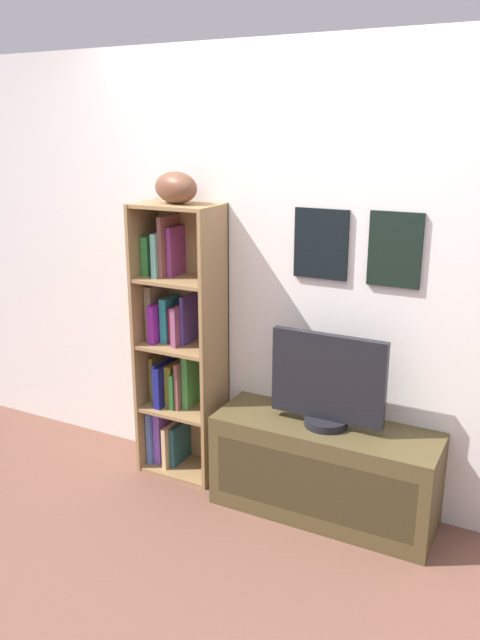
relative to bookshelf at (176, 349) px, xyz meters
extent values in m
cube|color=brown|center=(0.73, -0.99, -0.75)|extent=(5.20, 5.20, 0.04)
cube|color=silver|center=(0.73, 0.14, 0.45)|extent=(4.80, 0.06, 2.37)
cube|color=black|center=(0.81, 0.10, 0.65)|extent=(0.28, 0.02, 0.35)
cube|color=tan|center=(0.81, 0.10, 0.65)|extent=(0.23, 0.01, 0.30)
cube|color=black|center=(1.18, 0.10, 0.66)|extent=(0.25, 0.02, 0.36)
cube|color=tan|center=(1.18, 0.10, 0.66)|extent=(0.20, 0.01, 0.31)
cube|color=olive|center=(-0.17, -0.03, 0.05)|extent=(0.02, 0.30, 1.56)
cube|color=olive|center=(0.27, -0.03, 0.05)|extent=(0.02, 0.30, 1.56)
cube|color=olive|center=(0.05, 0.11, 0.05)|extent=(0.46, 0.01, 1.56)
cube|color=olive|center=(0.05, -0.03, -0.72)|extent=(0.42, 0.29, 0.02)
cube|color=olive|center=(0.05, -0.03, -0.34)|extent=(0.42, 0.29, 0.02)
cube|color=olive|center=(0.05, -0.03, 0.04)|extent=(0.42, 0.29, 0.02)
cube|color=olive|center=(0.05, -0.03, 0.42)|extent=(0.42, 0.29, 0.02)
cube|color=olive|center=(0.05, -0.03, 0.82)|extent=(0.42, 0.29, 0.02)
cube|color=#5476C3|center=(-0.14, -0.01, -0.55)|extent=(0.03, 0.22, 0.32)
cube|color=#8352C5|center=(-0.10, 0.01, -0.56)|extent=(0.04, 0.20, 0.31)
cube|color=#4E552C|center=(-0.06, 0.02, -0.61)|extent=(0.02, 0.16, 0.20)
cube|color=tan|center=(-0.03, -0.01, -0.59)|extent=(0.03, 0.23, 0.25)
cube|color=#22515D|center=(0.00, 0.01, -0.59)|extent=(0.03, 0.19, 0.24)
cube|color=olive|center=(-0.14, 0.02, -0.20)|extent=(0.03, 0.16, 0.27)
cube|color=#444DBC|center=(-0.12, 0.01, -0.22)|extent=(0.02, 0.18, 0.24)
cube|color=slate|center=(-0.09, 0.00, -0.23)|extent=(0.02, 0.21, 0.22)
cube|color=navy|center=(-0.06, -0.02, -0.21)|extent=(0.04, 0.24, 0.24)
cube|color=olive|center=(-0.01, 0.01, -0.21)|extent=(0.04, 0.19, 0.24)
cube|color=#205725|center=(0.02, 0.00, -0.23)|extent=(0.03, 0.21, 0.21)
cube|color=brown|center=(0.05, 0.00, -0.20)|extent=(0.02, 0.20, 0.28)
cube|color=#419447|center=(0.09, 0.02, -0.17)|extent=(0.04, 0.17, 0.32)
cube|color=#847153|center=(-0.14, 0.01, 0.20)|extent=(0.04, 0.18, 0.32)
cube|color=#811E95|center=(-0.09, -0.01, 0.16)|extent=(0.04, 0.22, 0.22)
cube|color=teal|center=(-0.04, 0.02, 0.17)|extent=(0.04, 0.17, 0.25)
cube|color=maroon|center=(0.01, 0.03, 0.15)|extent=(0.04, 0.16, 0.20)
cube|color=#8D4971|center=(0.05, 0.00, 0.16)|extent=(0.03, 0.21, 0.22)
cube|color=#48358D|center=(0.08, 0.02, 0.19)|extent=(0.02, 0.16, 0.28)
cube|color=#2F7435|center=(-0.14, 0.01, 0.54)|extent=(0.04, 0.19, 0.22)
cube|color=#2D4D53|center=(-0.09, 0.02, 0.54)|extent=(0.03, 0.17, 0.23)
cube|color=#66A79D|center=(-0.06, -0.01, 0.55)|extent=(0.03, 0.22, 0.24)
cube|color=brown|center=(-0.03, 0.01, 0.59)|extent=(0.02, 0.19, 0.33)
cube|color=#83347A|center=(0.00, 0.03, 0.56)|extent=(0.03, 0.15, 0.27)
ellipsoid|color=brown|center=(0.05, -0.03, 0.91)|extent=(0.32, 0.25, 0.17)
cube|color=#4B3F23|center=(0.94, -0.08, -0.48)|extent=(1.15, 0.39, 0.50)
cube|color=#362D19|center=(0.94, -0.27, -0.48)|extent=(1.03, 0.01, 0.32)
cylinder|color=black|center=(0.94, -0.08, -0.21)|extent=(0.22, 0.22, 0.04)
cube|color=black|center=(0.94, -0.08, 0.03)|extent=(0.58, 0.04, 0.44)
cube|color=#2A3C4D|center=(0.94, -0.09, 0.03)|extent=(0.54, 0.01, 0.40)
camera|label=1|loc=(1.90, -2.88, 1.21)|focal=35.77mm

